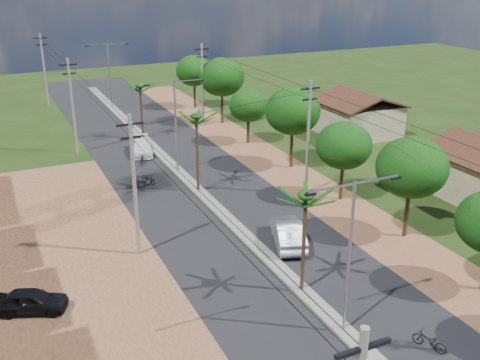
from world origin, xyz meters
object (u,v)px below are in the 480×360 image
object	(u,v)px
car_white_far	(142,147)
car_silver_mid	(288,233)
car_parked_dark	(31,301)
moto_rider_east	(429,342)

from	to	relation	value
car_white_far	car_silver_mid	bearing A→B (deg)	-68.72
car_parked_dark	moto_rider_east	distance (m)	19.96
car_silver_mid	car_parked_dark	bearing A→B (deg)	23.34
car_white_far	car_parked_dark	size ratio (longest dim) A/B	1.26
car_white_far	car_parked_dark	bearing A→B (deg)	-106.18
car_white_far	moto_rider_east	size ratio (longest dim) A/B	2.77
car_parked_dark	moto_rider_east	size ratio (longest dim) A/B	2.20
car_white_far	moto_rider_east	xyz separation A→B (m)	(4.37, -33.90, -0.23)
moto_rider_east	car_white_far	bearing A→B (deg)	-107.16
car_silver_mid	car_white_far	size ratio (longest dim) A/B	1.07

